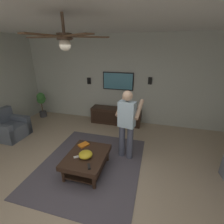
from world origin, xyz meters
The scene contains 18 objects.
ground_plane centered at (0.00, 0.00, 0.00)m, with size 8.47×8.47×0.00m, color tan.
wall_back_tv centered at (3.16, 0.00, 1.45)m, with size 0.10×7.26×2.90m, color #B2B7AD.
ceiling_slab centered at (0.00, 0.00, 2.95)m, with size 6.43×7.26×0.10m, color white.
area_rug centered at (0.59, 0.25, 0.01)m, with size 2.56×2.19×0.01m, color #514C56.
armchair centered at (1.10, 3.02, 0.28)m, with size 0.80×0.81×0.82m.
coffee_table centered at (0.39, 0.25, 0.30)m, with size 1.00×0.80×0.40m.
media_console centered at (2.83, 0.23, 0.28)m, with size 0.45×1.70×0.55m.
tv centered at (3.07, 0.23, 1.44)m, with size 0.05×1.04×0.58m.
person_standing centered at (1.09, -0.45, 0.93)m, with size 0.60×0.60×1.64m.
potted_plant_tall centered at (2.68, 3.07, 0.61)m, with size 0.37×0.37×0.95m.
bowl centered at (0.31, 0.23, 0.46)m, with size 0.28×0.28×0.13m, color gold.
remote_white centered at (0.26, 0.39, 0.41)m, with size 0.15×0.04×0.02m, color white.
remote_black centered at (0.06, 0.05, 0.41)m, with size 0.15×0.04×0.02m, color black.
book centered at (0.69, 0.45, 0.42)m, with size 0.22×0.16×0.04m, color orange.
vase_round centered at (2.79, -0.24, 0.66)m, with size 0.22×0.22×0.22m, color orange.
wall_speaker_left centered at (3.08, -0.81, 1.50)m, with size 0.06×0.12×0.22m, color black.
wall_speaker_right centered at (3.08, 1.28, 1.39)m, with size 0.06×0.12×0.22m, color black.
ceiling_fan centered at (-0.06, 0.23, 2.57)m, with size 1.17×1.15×0.46m.
Camera 1 is at (-2.14, -1.00, 2.45)m, focal length 25.75 mm.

